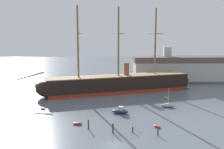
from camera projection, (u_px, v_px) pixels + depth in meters
The scene contains 18 objects.
ground_plane at pixel (115, 145), 50.60m from camera, with size 400.00×400.00×0.00m, color slate.
tall_ship at pixel (118, 83), 96.09m from camera, with size 62.52×23.87×30.89m.
dinghy_foreground_left at pixel (77, 124), 62.04m from camera, with size 2.41×1.22×0.55m.
dinghy_foreground_right at pixel (157, 126), 60.26m from camera, with size 1.95×2.40×0.52m.
motorboat_near_centre at pixel (120, 111), 70.76m from camera, with size 4.99×3.24×1.94m.
dinghy_mid_left at pixel (43, 108), 74.87m from camera, with size 2.11×2.03×0.48m.
sailboat_mid_right at pixel (167, 106), 76.76m from camera, with size 4.62×2.27×5.78m.
dinghy_alongside_bow at pixel (69, 97), 87.84m from camera, with size 2.11×1.53×0.46m.
dinghy_alongside_stern at pixel (166, 97), 87.59m from camera, with size 1.61×2.56×0.56m.
motorboat_far_left at pixel (37, 86), 106.64m from camera, with size 3.20×1.49×1.31m.
dinghy_far_right at pixel (187, 88), 102.70m from camera, with size 2.65×2.06×0.57m.
dinghy_distant_centre at pixel (116, 82), 114.94m from camera, with size 3.16×2.77×0.70m.
mooring_piling_nearest at pixel (158, 132), 55.20m from camera, with size 0.29×0.29×1.45m, color #423323.
mooring_piling_left_pair at pixel (113, 128), 56.69m from camera, with size 0.36×0.36×2.15m, color #4C3D2D.
mooring_piling_right_pair at pixel (133, 130), 57.09m from camera, with size 0.31×0.31×1.25m, color #423323.
mooring_piling_midwater at pixel (88, 125), 58.99m from camera, with size 0.31×0.31×2.17m, color #382B1E.
dockside_warehouse_right at pixel (186, 69), 118.94m from camera, with size 51.71×15.05×15.68m.
seagull_in_flight at pixel (105, 72), 77.70m from camera, with size 1.14×0.46×0.13m.
Camera 1 is at (-1.29, -47.91, 21.25)m, focal length 41.95 mm.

